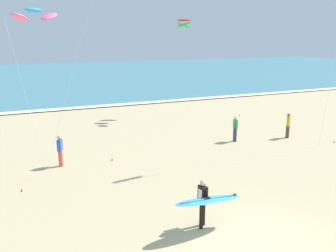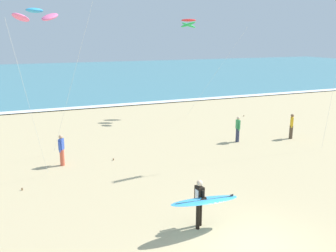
{
  "view_description": "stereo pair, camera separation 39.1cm",
  "coord_description": "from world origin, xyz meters",
  "px_view_note": "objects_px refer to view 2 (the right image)",
  "views": [
    {
      "loc": [
        -6.54,
        -8.13,
        6.31
      ],
      "look_at": [
        -0.05,
        6.53,
        2.39
      ],
      "focal_mm": 39.24,
      "sensor_mm": 36.0,
      "label": 1
    },
    {
      "loc": [
        -6.18,
        -8.28,
        6.31
      ],
      "look_at": [
        -0.05,
        6.53,
        2.39
      ],
      "focal_mm": 39.24,
      "sensor_mm": 36.0,
      "label": 2
    }
  ],
  "objects_px": {
    "kite_arc_scarlet_far": "(189,23)",
    "bystander_blue_top": "(62,150)",
    "bystander_yellow_top": "(291,126)",
    "surfer_lead": "(202,201)",
    "kite_arc_cobalt_low": "(35,15)",
    "bystander_green_top": "(238,129)"
  },
  "relations": [
    {
      "from": "bystander_yellow_top",
      "to": "bystander_blue_top",
      "type": "bearing_deg",
      "value": 178.39
    },
    {
      "from": "bystander_green_top",
      "to": "bystander_blue_top",
      "type": "relative_size",
      "value": 1.0
    },
    {
      "from": "surfer_lead",
      "to": "bystander_yellow_top",
      "type": "xyz_separation_m",
      "value": [
        10.47,
        7.9,
        -0.24
      ]
    },
    {
      "from": "bystander_blue_top",
      "to": "surfer_lead",
      "type": "bearing_deg",
      "value": -66.87
    },
    {
      "from": "surfer_lead",
      "to": "bystander_blue_top",
      "type": "relative_size",
      "value": 1.62
    },
    {
      "from": "surfer_lead",
      "to": "bystander_green_top",
      "type": "height_order",
      "value": "surfer_lead"
    },
    {
      "from": "surfer_lead",
      "to": "bystander_blue_top",
      "type": "bearing_deg",
      "value": 113.13
    },
    {
      "from": "bystander_blue_top",
      "to": "bystander_yellow_top",
      "type": "height_order",
      "value": "same"
    },
    {
      "from": "surfer_lead",
      "to": "bystander_yellow_top",
      "type": "bearing_deg",
      "value": 37.03
    },
    {
      "from": "surfer_lead",
      "to": "kite_arc_cobalt_low",
      "type": "height_order",
      "value": "kite_arc_cobalt_low"
    },
    {
      "from": "kite_arc_scarlet_far",
      "to": "kite_arc_cobalt_low",
      "type": "bearing_deg",
      "value": -140.99
    },
    {
      "from": "kite_arc_cobalt_low",
      "to": "bystander_blue_top",
      "type": "relative_size",
      "value": 4.7
    },
    {
      "from": "surfer_lead",
      "to": "bystander_green_top",
      "type": "distance_m",
      "value": 11.01
    },
    {
      "from": "kite_arc_scarlet_far",
      "to": "bystander_yellow_top",
      "type": "relative_size",
      "value": 4.8
    },
    {
      "from": "surfer_lead",
      "to": "kite_arc_scarlet_far",
      "type": "relative_size",
      "value": 0.34
    },
    {
      "from": "kite_arc_scarlet_far",
      "to": "bystander_blue_top",
      "type": "xyz_separation_m",
      "value": [
        -10.93,
        -8.38,
        -6.47
      ]
    },
    {
      "from": "surfer_lead",
      "to": "bystander_yellow_top",
      "type": "relative_size",
      "value": 1.62
    },
    {
      "from": "bystander_green_top",
      "to": "bystander_blue_top",
      "type": "height_order",
      "value": "same"
    },
    {
      "from": "bystander_blue_top",
      "to": "bystander_yellow_top",
      "type": "xyz_separation_m",
      "value": [
        14.02,
        -0.39,
        0.0
      ]
    },
    {
      "from": "surfer_lead",
      "to": "bystander_blue_top",
      "type": "xyz_separation_m",
      "value": [
        -3.54,
        8.29,
        -0.24
      ]
    },
    {
      "from": "kite_arc_scarlet_far",
      "to": "bystander_blue_top",
      "type": "bearing_deg",
      "value": -142.54
    },
    {
      "from": "bystander_green_top",
      "to": "bystander_blue_top",
      "type": "xyz_separation_m",
      "value": [
        -10.47,
        -0.26,
        0.0
      ]
    }
  ]
}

